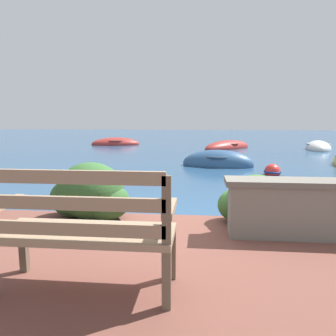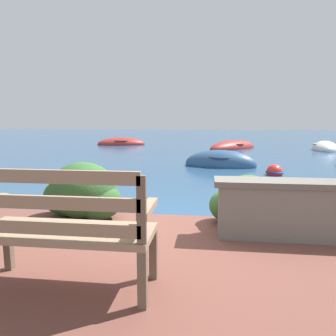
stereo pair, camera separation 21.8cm
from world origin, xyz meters
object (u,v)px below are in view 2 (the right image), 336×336
at_px(rowboat_far, 325,149).
at_px(mooring_buoy, 274,172).
at_px(park_bench, 63,227).
at_px(rowboat_distant, 121,144).
at_px(rowboat_nearest, 220,164).
at_px(rowboat_outer, 233,147).

bearing_deg(rowboat_far, mooring_buoy, -14.04).
distance_m(park_bench, mooring_buoy, 7.26).
bearing_deg(rowboat_distant, park_bench, 89.10).
bearing_deg(rowboat_nearest, mooring_buoy, 142.44).
distance_m(rowboat_far, rowboat_distant, 10.64).
xyz_separation_m(park_bench, mooring_buoy, (2.75, 6.69, -0.63)).
distance_m(park_bench, rowboat_nearest, 8.24).
xyz_separation_m(rowboat_nearest, rowboat_far, (5.12, 6.13, -0.01)).
xyz_separation_m(park_bench, rowboat_distant, (-3.99, 16.06, -0.64)).
relative_size(rowboat_nearest, mooring_buoy, 5.02).
height_order(park_bench, rowboat_far, park_bench).
xyz_separation_m(rowboat_outer, mooring_buoy, (0.57, -7.67, 0.01)).
height_order(park_bench, rowboat_nearest, park_bench).
bearing_deg(rowboat_distant, mooring_buoy, 110.88).
relative_size(rowboat_distant, mooring_buoy, 6.27).
height_order(rowboat_nearest, rowboat_outer, rowboat_nearest).
bearing_deg(rowboat_distant, rowboat_far, 155.27).
relative_size(park_bench, mooring_buoy, 2.80).
height_order(park_bench, mooring_buoy, park_bench).
distance_m(rowboat_outer, mooring_buoy, 7.69).
relative_size(rowboat_outer, rowboat_distant, 1.08).
bearing_deg(mooring_buoy, park_bench, -112.35).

